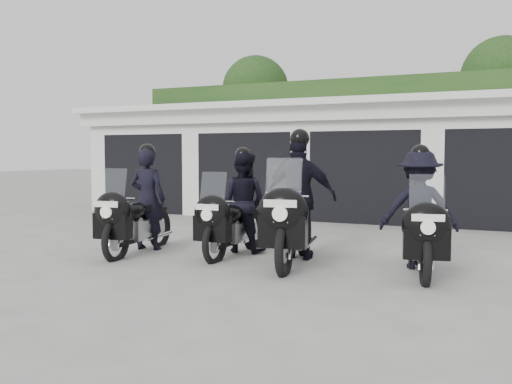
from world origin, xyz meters
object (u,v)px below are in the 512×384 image
at_px(police_bike_b, 238,208).
at_px(police_bike_d, 420,216).
at_px(police_bike_a, 139,208).
at_px(police_bike_c, 297,204).

distance_m(police_bike_b, police_bike_d, 2.93).
xyz_separation_m(police_bike_b, police_bike_d, (2.92, -0.18, 0.02)).
distance_m(police_bike_a, police_bike_c, 2.71).
xyz_separation_m(police_bike_b, police_bike_c, (1.12, -0.25, 0.12)).
bearing_deg(police_bike_b, police_bike_c, -11.83).
bearing_deg(police_bike_c, police_bike_b, 158.69).
bearing_deg(police_bike_d, police_bike_b, 164.80).
bearing_deg(police_bike_a, police_bike_b, 13.64).
bearing_deg(police_bike_b, police_bike_a, -159.72).
distance_m(police_bike_a, police_bike_b, 1.67).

